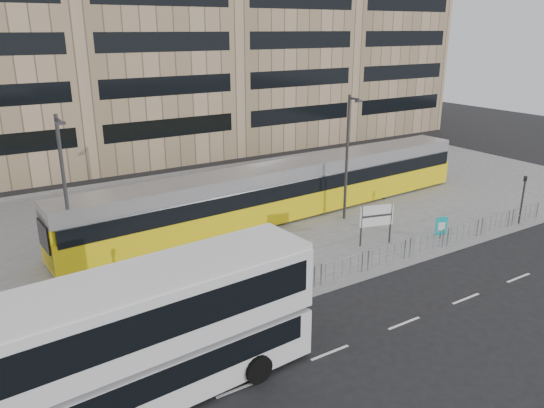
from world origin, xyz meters
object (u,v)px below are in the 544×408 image
double_decker_bus (147,334)px  lamp_post_west (66,192)px  traffic_light_east (523,194)px  traffic_light_west (256,264)px  lamp_post_east (348,153)px  tram (286,190)px  station_sign (376,217)px  pedestrian (65,325)px  ad_panel (441,226)px

double_decker_bus → lamp_post_west: size_ratio=1.47×
double_decker_bus → traffic_light_east: double_decker_bus is taller
traffic_light_west → lamp_post_east: size_ratio=0.39×
tram → traffic_light_east: tram is taller
traffic_light_east → lamp_post_east: (-8.73, 6.60, 2.36)m
tram → traffic_light_east: size_ratio=9.63×
double_decker_bus → station_sign: (15.41, 5.75, -0.74)m
lamp_post_west → lamp_post_east: bearing=-2.4°
tram → station_sign: size_ratio=12.69×
lamp_post_west → lamp_post_east: size_ratio=1.02×
station_sign → traffic_light_east: bearing=1.8°
traffic_light_west → traffic_light_east: bearing=14.1°
tram → station_sign: (1.60, -6.77, -0.13)m
station_sign → traffic_light_west: (-9.31, -2.36, 0.34)m
tram → pedestrian: bearing=-156.6°
lamp_post_west → lamp_post_east: lamp_post_west is taller
double_decker_bus → ad_panel: double_decker_bus is taller
tram → pedestrian: size_ratio=18.36×
pedestrian → traffic_light_west: bearing=-112.0°
double_decker_bus → ad_panel: bearing=8.5°
ad_panel → lamp_post_east: 7.16m
ad_panel → lamp_post_east: (-2.44, 5.72, 3.55)m
traffic_light_east → pedestrian: bearing=173.2°
double_decker_bus → traffic_light_west: size_ratio=3.82×
traffic_light_east → lamp_post_west: bearing=160.1°
station_sign → lamp_post_east: size_ratio=0.30×
double_decker_bus → lamp_post_east: size_ratio=1.49×
station_sign → pedestrian: station_sign is taller
tram → traffic_light_west: size_ratio=9.63×
double_decker_bus → lamp_post_west: (0.02, 10.70, 2.03)m
double_decker_bus → station_sign: 16.47m
lamp_post_east → pedestrian: bearing=-164.1°
lamp_post_east → traffic_light_west: bearing=-148.2°
station_sign → traffic_light_west: size_ratio=0.76×
lamp_post_west → traffic_light_east: bearing=-16.0°
tram → lamp_post_east: lamp_post_east is taller
traffic_light_east → lamp_post_east: lamp_post_east is taller
traffic_light_east → double_decker_bus: bearing=-176.3°
double_decker_bus → tram: bearing=38.2°
pedestrian → lamp_post_west: bearing=-28.2°
double_decker_bus → tram: 18.66m
traffic_light_west → double_decker_bus: bearing=-136.8°
tram → ad_panel: 9.88m
station_sign → lamp_post_west: lamp_post_west is taller
traffic_light_east → lamp_post_east: 11.20m
tram → ad_panel: bearing=-60.2°
traffic_light_west → traffic_light_east: (19.36, 0.00, 0.00)m
tram → pedestrian: 17.37m
traffic_light_east → lamp_post_east: size_ratio=0.39×
traffic_light_east → station_sign: bearing=162.9°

